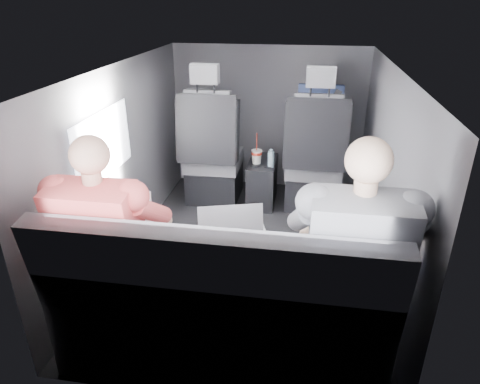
% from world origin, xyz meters
% --- Properties ---
extents(floor, '(2.60, 2.60, 0.00)m').
position_xyz_m(floor, '(0.00, 0.00, 0.00)').
color(floor, black).
rests_on(floor, ground).
extents(ceiling, '(2.60, 2.60, 0.00)m').
position_xyz_m(ceiling, '(0.00, 0.00, 1.35)').
color(ceiling, '#B2B2AD').
rests_on(ceiling, panel_back).
extents(panel_left, '(0.02, 2.60, 1.35)m').
position_xyz_m(panel_left, '(-0.90, 0.00, 0.68)').
color(panel_left, '#56565B').
rests_on(panel_left, floor).
extents(panel_right, '(0.02, 2.60, 1.35)m').
position_xyz_m(panel_right, '(0.90, 0.00, 0.68)').
color(panel_right, '#56565B').
rests_on(panel_right, floor).
extents(panel_front, '(1.80, 0.02, 1.35)m').
position_xyz_m(panel_front, '(0.00, 1.30, 0.68)').
color(panel_front, '#56565B').
rests_on(panel_front, floor).
extents(panel_back, '(1.80, 0.02, 1.35)m').
position_xyz_m(panel_back, '(0.00, -1.30, 0.68)').
color(panel_back, '#56565B').
rests_on(panel_back, floor).
extents(side_window, '(0.02, 0.75, 0.42)m').
position_xyz_m(side_window, '(-0.88, -0.30, 0.90)').
color(side_window, white).
rests_on(side_window, panel_left).
extents(seatbelt, '(0.35, 0.11, 0.59)m').
position_xyz_m(seatbelt, '(0.45, 0.67, 0.80)').
color(seatbelt, black).
rests_on(seatbelt, front_seat_right).
extents(front_seat_left, '(0.52, 0.58, 1.26)m').
position_xyz_m(front_seat_left, '(-0.45, 0.84, 0.40)').
color(front_seat_left, black).
rests_on(front_seat_left, floor).
extents(front_seat_right, '(0.52, 0.58, 1.26)m').
position_xyz_m(front_seat_right, '(0.45, 0.84, 0.40)').
color(front_seat_right, black).
rests_on(front_seat_right, floor).
extents(center_console, '(0.24, 0.48, 0.41)m').
position_xyz_m(center_console, '(0.00, 0.88, 0.20)').
color(center_console, black).
rests_on(center_console, floor).
extents(rear_bench, '(1.60, 0.57, 0.92)m').
position_xyz_m(rear_bench, '(0.00, -1.06, 0.31)').
color(rear_bench, slate).
rests_on(rear_bench, floor).
extents(soda_cup, '(0.09, 0.09, 0.28)m').
position_xyz_m(soda_cup, '(-0.05, 0.80, 0.47)').
color(soda_cup, white).
rests_on(soda_cup, center_console).
extents(water_bottle, '(0.06, 0.06, 0.16)m').
position_xyz_m(water_bottle, '(0.08, 0.76, 0.47)').
color(water_bottle, '#A0C5D9').
rests_on(water_bottle, center_console).
extents(laptop_white, '(0.39, 0.39, 0.26)m').
position_xyz_m(laptop_white, '(-0.57, -0.75, 0.64)').
color(laptop_white, white).
rests_on(laptop_white, passenger_rear_left).
extents(laptop_silver, '(0.38, 0.37, 0.23)m').
position_xyz_m(laptop_silver, '(0.02, -0.76, 0.63)').
color(laptop_silver, '#B3B3B8').
rests_on(laptop_silver, rear_bench).
extents(laptop_black, '(0.43, 0.44, 0.26)m').
position_xyz_m(laptop_black, '(0.65, -0.77, 0.64)').
color(laptop_black, black).
rests_on(laptop_black, passenger_rear_right).
extents(passenger_rear_left, '(0.50, 0.62, 1.22)m').
position_xyz_m(passenger_rear_left, '(-0.55, -0.97, 0.63)').
color(passenger_rear_left, '#36353B').
rests_on(passenger_rear_left, rear_bench).
extents(passenger_rear_right, '(0.53, 0.65, 1.27)m').
position_xyz_m(passenger_rear_right, '(0.61, -0.97, 0.65)').
color(passenger_rear_right, navy).
rests_on(passenger_rear_right, rear_bench).
extents(passenger_front_right, '(0.39, 0.39, 0.77)m').
position_xyz_m(passenger_front_right, '(0.47, 1.10, 0.75)').
color(passenger_front_right, navy).
rests_on(passenger_front_right, front_seat_right).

